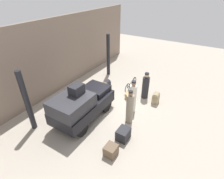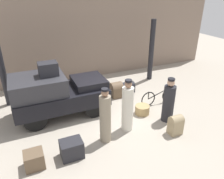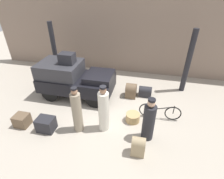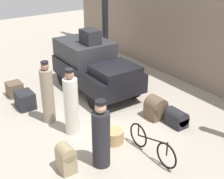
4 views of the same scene
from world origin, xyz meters
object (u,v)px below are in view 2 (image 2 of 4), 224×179
suitcase_black_upright (176,124)px  porter_lifting_near_truck (105,118)px  porter_with_bicycle (169,102)px  truck (57,93)px  wicker_basket (142,110)px  porter_standing_middle (128,107)px  trunk_large_brown (34,160)px  bicycle (159,97)px  trunk_on_truck_roof (48,69)px  suitcase_small_leather (116,90)px  trunk_barrel_dark (127,87)px  suitcase_tan_flat (72,149)px

suitcase_black_upright → porter_lifting_near_truck: bearing=164.9°
porter_with_bicycle → suitcase_black_upright: (-0.25, -0.78, -0.40)m
truck → wicker_basket: truck is taller
porter_standing_middle → suitcase_black_upright: size_ratio=2.71×
porter_standing_middle → trunk_large_brown: 3.24m
bicycle → suitcase_black_upright: bearing=-109.2°
porter_with_bicycle → trunk_on_truck_roof: 4.44m
suitcase_small_leather → porter_standing_middle: bearing=-106.2°
truck → wicker_basket: bearing=-23.0°
porter_with_bicycle → bicycle: bearing=69.7°
porter_with_bicycle → truck: bearing=150.6°
trunk_on_truck_roof → truck: bearing=0.0°
trunk_large_brown → suitcase_small_leather: bearing=37.5°
truck → porter_with_bicycle: (3.59, -2.02, -0.17)m
suitcase_black_upright → porter_standing_middle: bearing=147.1°
suitcase_small_leather → trunk_large_brown: (-3.84, -2.94, -0.08)m
porter_lifting_near_truck → suitcase_small_leather: size_ratio=2.72×
trunk_barrel_dark → trunk_on_truck_roof: (-3.54, -0.67, 1.67)m
suitcase_tan_flat → suitcase_black_upright: size_ratio=0.92×
truck → trunk_large_brown: (-1.16, -2.46, -0.69)m
truck → trunk_large_brown: truck is taller
wicker_basket → trunk_on_truck_roof: (-3.18, 1.27, 1.73)m
truck → porter_with_bicycle: size_ratio=2.04×
trunk_large_brown → porter_standing_middle: bearing=9.8°
porter_standing_middle → trunk_barrel_dark: 3.00m
bicycle → porter_lifting_near_truck: size_ratio=0.90×
wicker_basket → trunk_barrel_dark: (0.36, 1.94, 0.06)m
suitcase_tan_flat → porter_with_bicycle: bearing=7.1°
porter_lifting_near_truck → trunk_large_brown: (-2.22, -0.27, -0.62)m
porter_lifting_near_truck → trunk_large_brown: size_ratio=3.55×
truck → wicker_basket: 3.33m
suitcase_black_upright → porter_with_bicycle: bearing=72.4°
porter_with_bicycle → suitcase_black_upright: bearing=-107.6°
porter_standing_middle → porter_lifting_near_truck: (-0.91, -0.27, -0.00)m
porter_with_bicycle → suitcase_small_leather: (-0.91, 2.50, -0.44)m
porter_with_bicycle → suitcase_black_upright: 0.91m
bicycle → truck: bearing=168.0°
truck → porter_lifting_near_truck: size_ratio=1.85×
trunk_barrel_dark → suitcase_black_upright: bearing=-90.1°
porter_lifting_near_truck → suitcase_tan_flat: (-1.18, -0.29, -0.59)m
porter_with_bicycle → suitcase_black_upright: size_ratio=2.43×
suitcase_tan_flat → suitcase_black_upright: suitcase_black_upright is taller
bicycle → porter_standing_middle: (-2.04, -1.07, 0.53)m
truck → porter_lifting_near_truck: porter_lifting_near_truck is taller
trunk_large_brown → trunk_on_truck_roof: trunk_on_truck_roof is taller
wicker_basket → porter_lifting_near_truck: 2.24m
trunk_on_truck_roof → porter_lifting_near_truck: bearing=-60.3°
wicker_basket → trunk_on_truck_roof: size_ratio=0.84×
truck → suitcase_small_leather: truck is taller
porter_lifting_near_truck → trunk_large_brown: 2.32m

